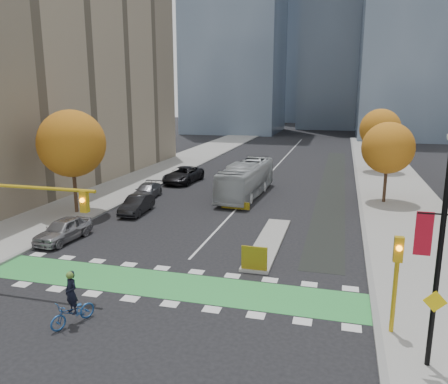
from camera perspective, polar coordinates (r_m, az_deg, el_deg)
The scene contains 22 objects.
ground at distance 21.44m, azimuth -9.21°, elevation -13.45°, with size 300.00×300.00×0.00m, color black.
sidewalk_west at distance 44.26m, azimuth -14.58°, elevation 0.17°, with size 7.00×120.00×0.15m, color gray.
sidewalk_east at distance 38.95m, azimuth 22.54°, elevation -2.10°, with size 7.00×120.00×0.15m, color gray.
curb_west at distance 42.65m, azimuth -10.49°, elevation -0.10°, with size 0.30×120.00×0.16m, color gray.
curb_east at distance 38.63m, azimuth 17.39°, elevation -1.82°, with size 0.30×120.00×0.16m, color gray.
bike_crossing at distance 22.67m, azimuth -7.63°, elevation -11.87°, with size 20.00×3.00×0.01m, color green.
centre_line at distance 58.77m, azimuth 6.96°, elevation 3.46°, with size 0.15×70.00×0.01m, color silver.
bike_lane_paint at distance 48.37m, azimuth 14.05°, elevation 1.17°, with size 2.50×50.00×0.01m, color black.
median_island at distance 28.35m, azimuth 5.86°, elevation -6.52°, with size 1.60×10.00×0.16m, color gray.
hazard_board at distance 23.66m, azimuth 3.97°, elevation -8.61°, with size 1.40×0.12×1.30m, color yellow.
building_west at distance 50.99m, azimuth -24.94°, elevation 15.10°, with size 16.00×44.00×25.00m, color gray.
tree_west at distance 35.89m, azimuth -19.28°, elevation 5.98°, with size 5.20×5.20×8.22m.
tree_east_near at distance 39.88m, azimuth 20.63°, elevation 5.40°, with size 4.40×4.40×7.08m.
tree_east_far at distance 55.76m, azimuth 19.73°, elevation 7.74°, with size 4.80×4.80×7.65m.
traffic_signal_east at distance 18.35m, azimuth 21.61°, elevation -9.52°, with size 0.35×0.43×4.10m.
banner_lamppost at distance 16.03m, azimuth 26.47°, elevation -6.04°, with size 1.65×0.36×8.28m.
cyclist at distance 19.67m, azimuth -19.18°, elevation -14.01°, with size 1.47×2.15×2.35m.
bus at distance 40.77m, azimuth 2.93°, elevation 1.68°, with size 2.66×11.38×3.17m, color #AEB3B6.
parked_car_a at distance 30.32m, azimuth -20.24°, elevation -4.64°, with size 1.78×4.42×1.51m, color gray.
parked_car_b at distance 35.59m, azimuth -11.33°, elevation -1.64°, with size 1.51×4.32×1.42m, color black.
parked_car_c at distance 40.59m, azimuth -10.05°, elevation 0.12°, with size 1.85×4.56×1.32m, color #525358.
parked_car_d at distance 47.17m, azimuth -5.35°, elevation 2.24°, with size 2.79×6.05×1.68m, color black.
Camera 1 is at (8.18, -17.44, 9.41)m, focal length 35.00 mm.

